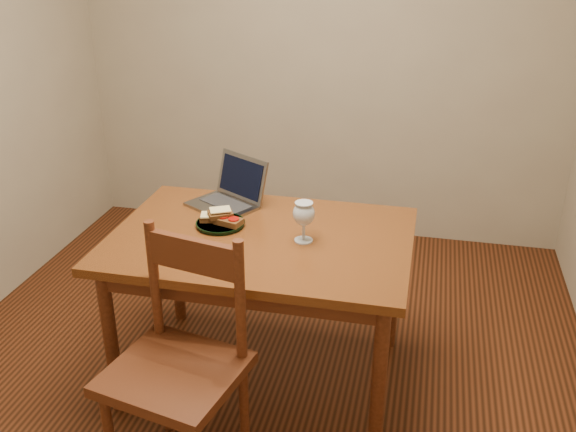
% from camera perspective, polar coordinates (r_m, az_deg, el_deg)
% --- Properties ---
extents(floor, '(3.20, 3.20, 0.02)m').
position_cam_1_polar(floor, '(3.26, -2.51, -12.99)').
color(floor, black).
rests_on(floor, ground).
extents(back_wall, '(3.20, 0.02, 2.60)m').
position_cam_1_polar(back_wall, '(4.21, 3.11, 15.31)').
color(back_wall, gray).
rests_on(back_wall, floor).
extents(front_wall, '(3.20, 0.02, 2.60)m').
position_cam_1_polar(front_wall, '(1.31, -22.53, -8.47)').
color(front_wall, gray).
rests_on(front_wall, floor).
extents(table, '(1.30, 0.90, 0.74)m').
position_cam_1_polar(table, '(2.83, -2.40, -3.30)').
color(table, '#45210B').
rests_on(table, floor).
extents(chair, '(0.54, 0.53, 0.50)m').
position_cam_1_polar(chair, '(2.43, -9.81, -12.14)').
color(chair, '#3B1A0C').
rests_on(chair, floor).
extents(plate, '(0.22, 0.22, 0.02)m').
position_cam_1_polar(plate, '(2.89, -6.02, -0.71)').
color(plate, black).
rests_on(plate, table).
extents(sandwich_cheese, '(0.12, 0.09, 0.04)m').
position_cam_1_polar(sandwich_cheese, '(2.89, -6.67, -0.07)').
color(sandwich_cheese, '#381E0C').
rests_on(sandwich_cheese, plate).
extents(sandwich_tomato, '(0.14, 0.10, 0.04)m').
position_cam_1_polar(sandwich_tomato, '(2.85, -5.31, -0.36)').
color(sandwich_tomato, '#381E0C').
rests_on(sandwich_tomato, plate).
extents(sandwich_top, '(0.12, 0.11, 0.03)m').
position_cam_1_polar(sandwich_top, '(2.87, -6.03, 0.26)').
color(sandwich_top, '#381E0C').
rests_on(sandwich_top, plate).
extents(milk_glass, '(0.09, 0.09, 0.18)m').
position_cam_1_polar(milk_glass, '(2.70, 1.41, -0.51)').
color(milk_glass, white).
rests_on(milk_glass, table).
extents(laptop, '(0.41, 0.40, 0.22)m').
position_cam_1_polar(laptop, '(3.09, -5.08, 2.13)').
color(laptop, slate).
rests_on(laptop, table).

